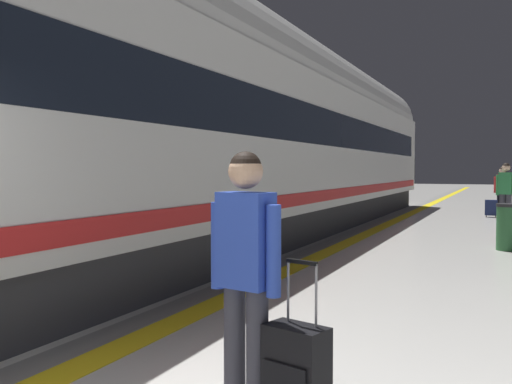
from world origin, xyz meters
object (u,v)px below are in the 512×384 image
at_px(high_speed_train, 165,112).
at_px(waste_bin, 508,227).
at_px(rolling_suitcase_foreground, 296,374).
at_px(passenger_near, 506,189).
at_px(suitcase_mid, 491,208).
at_px(passenger_mid, 502,187).
at_px(traveller_foreground, 246,265).

xyz_separation_m(high_speed_train, waste_bin, (5.15, 4.14, -2.05)).
relative_size(rolling_suitcase_foreground, passenger_near, 0.59).
bearing_deg(passenger_near, waste_bin, -89.27).
bearing_deg(suitcase_mid, passenger_near, -80.86).
distance_m(passenger_near, waste_bin, 5.39).
height_order(rolling_suitcase_foreground, passenger_mid, passenger_mid).
bearing_deg(passenger_near, passenger_mid, 92.22).
height_order(passenger_mid, suitcase_mid, passenger_mid).
height_order(rolling_suitcase_foreground, suitcase_mid, rolling_suitcase_foreground).
bearing_deg(high_speed_train, traveller_foreground, -52.19).
bearing_deg(waste_bin, passenger_near, 90.73).
relative_size(high_speed_train, passenger_near, 20.59).
bearing_deg(rolling_suitcase_foreground, traveller_foreground, 174.74).
bearing_deg(waste_bin, passenger_mid, 91.26).
distance_m(traveller_foreground, rolling_suitcase_foreground, 0.72).
bearing_deg(high_speed_train, rolling_suitcase_foreground, -49.80).
relative_size(rolling_suitcase_foreground, passenger_mid, 0.62).
distance_m(rolling_suitcase_foreground, passenger_near, 14.26).
bearing_deg(passenger_mid, traveller_foreground, -94.51).
relative_size(high_speed_train, traveller_foreground, 21.29).
height_order(traveller_foreground, waste_bin, traveller_foreground).
bearing_deg(rolling_suitcase_foreground, high_speed_train, 130.20).
relative_size(traveller_foreground, passenger_mid, 1.03).
bearing_deg(high_speed_train, passenger_mid, 68.25).
height_order(high_speed_train, passenger_near, high_speed_train).
relative_size(traveller_foreground, waste_bin, 1.86).
height_order(high_speed_train, suitcase_mid, high_speed_train).
bearing_deg(passenger_near, traveller_foreground, -95.90).
xyz_separation_m(traveller_foreground, suitcase_mid, (1.03, 16.87, -0.67)).
bearing_deg(suitcase_mid, passenger_mid, 38.81).
relative_size(passenger_near, suitcase_mid, 3.09).
bearing_deg(traveller_foreground, waste_bin, 80.13).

